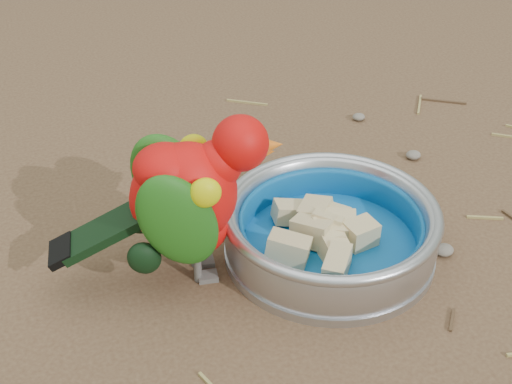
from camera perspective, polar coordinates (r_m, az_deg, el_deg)
name	(u,v)px	position (r m, az deg, el deg)	size (l,w,h in m)	color
ground	(293,308)	(0.72, 2.98, -9.26)	(60.00, 60.00, 0.00)	brown
food_bowl	(329,248)	(0.79, 5.86, -4.44)	(0.23, 0.23, 0.02)	#B2B2BA
bowl_wall	(331,226)	(0.77, 5.99, -2.69)	(0.23, 0.23, 0.04)	#B2B2BA
fruit_wedges	(330,231)	(0.77, 5.96, -3.11)	(0.14, 0.14, 0.03)	#CCB580
lory_parrot	(189,206)	(0.71, -5.41, -1.15)	(0.10, 0.21, 0.17)	red
ground_debris	(250,291)	(0.74, -0.45, -7.93)	(0.90, 0.80, 0.01)	#99894C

